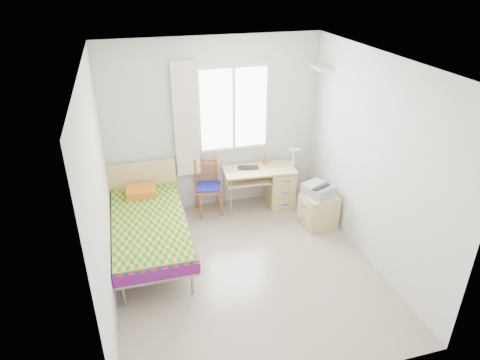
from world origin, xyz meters
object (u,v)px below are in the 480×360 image
chair (208,183)px  cabinet (319,210)px  bed (149,223)px  printer (318,190)px  desk (276,184)px

chair → cabinet: 1.70m
chair → cabinet: chair is taller
bed → printer: 2.40m
desk → cabinet: 0.84m
printer → bed: bearing=157.3°
cabinet → bed: bearing=172.2°
chair → bed: bearing=-126.6°
printer → chair: bearing=127.8°
desk → cabinet: desk is taller
desk → printer: desk is taller
bed → printer: bed is taller
bed → cabinet: bed is taller
chair → printer: chair is taller
desk → chair: chair is taller
printer → desk: bearing=96.5°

